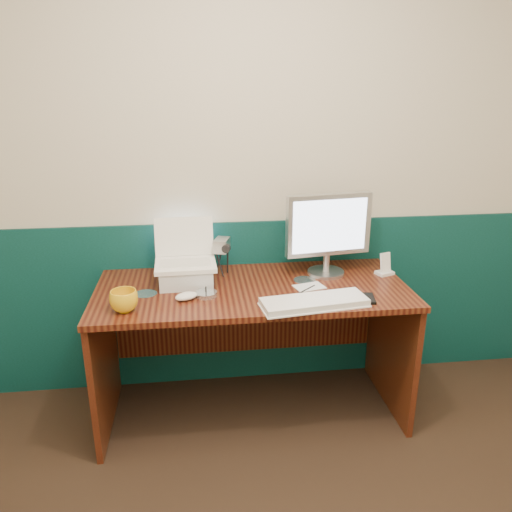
{
  "coord_description": "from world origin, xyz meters",
  "views": [
    {
      "loc": [
        -0.34,
        -0.97,
        1.74
      ],
      "look_at": [
        -0.07,
        1.23,
        0.97
      ],
      "focal_mm": 35.0,
      "sensor_mm": 36.0,
      "label": 1
    }
  ],
  "objects": [
    {
      "name": "laptop",
      "position": [
        -0.4,
        1.47,
        0.97
      ],
      "size": [
        0.32,
        0.25,
        0.26
      ],
      "primitive_type": null,
      "rotation": [
        0.0,
        0.0,
        0.03
      ],
      "color": "white",
      "rests_on": "laptop_riser"
    },
    {
      "name": "cd_loose_b",
      "position": [
        0.22,
        1.44,
        0.75
      ],
      "size": [
        0.12,
        0.12,
        0.0
      ],
      "primitive_type": "cylinder",
      "color": "#B3BBC3",
      "rests_on": "desk"
    },
    {
      "name": "laptop_riser",
      "position": [
        -0.4,
        1.47,
        0.8
      ],
      "size": [
        0.28,
        0.24,
        0.09
      ],
      "primitive_type": "cube",
      "rotation": [
        0.0,
        0.0,
        0.03
      ],
      "color": "silver",
      "rests_on": "desk"
    },
    {
      "name": "mug",
      "position": [
        -0.68,
        1.17,
        0.8
      ],
      "size": [
        0.14,
        0.14,
        0.1
      ],
      "primitive_type": "imported",
      "rotation": [
        0.0,
        0.0,
        -0.07
      ],
      "color": "yellow",
      "rests_on": "desk"
    },
    {
      "name": "back_wall",
      "position": [
        0.0,
        1.75,
        1.25
      ],
      "size": [
        3.5,
        0.04,
        2.5
      ],
      "primitive_type": "cube",
      "color": "beige",
      "rests_on": "ground"
    },
    {
      "name": "dock",
      "position": [
        0.67,
        1.47,
        0.76
      ],
      "size": [
        0.11,
        0.09,
        0.02
      ],
      "primitive_type": "cube",
      "rotation": [
        0.0,
        0.0,
        0.36
      ],
      "color": "white",
      "rests_on": "desk"
    },
    {
      "name": "monitor",
      "position": [
        0.36,
        1.52,
        0.98
      ],
      "size": [
        0.48,
        0.2,
        0.46
      ],
      "primitive_type": null,
      "rotation": [
        0.0,
        0.0,
        0.14
      ],
      "color": "#BABBBF",
      "rests_on": "desk"
    },
    {
      "name": "camcorder",
      "position": [
        -0.21,
        1.58,
        0.86
      ],
      "size": [
        0.13,
        0.16,
        0.22
      ],
      "primitive_type": null,
      "rotation": [
        0.0,
        0.0,
        -0.31
      ],
      "color": "#B7B7BC",
      "rests_on": "desk"
    },
    {
      "name": "pen",
      "position": [
        0.2,
        1.31,
        0.75
      ],
      "size": [
        0.11,
        0.1,
        0.01
      ],
      "primitive_type": "cylinder",
      "rotation": [
        0.0,
        1.57,
        0.75
      ],
      "color": "black",
      "rests_on": "desk"
    },
    {
      "name": "music_player",
      "position": [
        0.67,
        1.47,
        0.82
      ],
      "size": [
        0.07,
        0.05,
        0.11
      ],
      "primitive_type": "cube",
      "rotation": [
        -0.17,
        0.0,
        0.36
      ],
      "color": "white",
      "rests_on": "dock"
    },
    {
      "name": "wainscot",
      "position": [
        0.0,
        1.74,
        0.5
      ],
      "size": [
        3.48,
        0.02,
        1.0
      ],
      "primitive_type": "cube",
      "color": "#072F2B",
      "rests_on": "ground"
    },
    {
      "name": "mouse_right",
      "position": [
        0.33,
        1.21,
        0.77
      ],
      "size": [
        0.1,
        0.06,
        0.03
      ],
      "primitive_type": "ellipsoid",
      "rotation": [
        0.0,
        0.0,
        0.01
      ],
      "color": "silver",
      "rests_on": "desk"
    },
    {
      "name": "papers",
      "position": [
        0.22,
        1.34,
        0.75
      ],
      "size": [
        0.17,
        0.14,
        0.0
      ],
      "primitive_type": "cube",
      "rotation": [
        0.0,
        0.0,
        0.26
      ],
      "color": "white",
      "rests_on": "desk"
    },
    {
      "name": "pda",
      "position": [
        0.47,
        1.15,
        0.76
      ],
      "size": [
        0.09,
        0.13,
        0.01
      ],
      "primitive_type": "cube",
      "rotation": [
        0.0,
        0.0,
        -0.17
      ],
      "color": "black",
      "rests_on": "desk"
    },
    {
      "name": "desk",
      "position": [
        -0.07,
        1.38,
        0.38
      ],
      "size": [
        1.6,
        0.7,
        0.75
      ],
      "primitive_type": "cube",
      "color": "black",
      "rests_on": "ground"
    },
    {
      "name": "keyboard",
      "position": [
        0.2,
        1.12,
        0.76
      ],
      "size": [
        0.52,
        0.23,
        0.03
      ],
      "primitive_type": "cube",
      "rotation": [
        0.0,
        0.0,
        0.14
      ],
      "color": "white",
      "rests_on": "desk"
    },
    {
      "name": "cd_spindle",
      "position": [
        -0.3,
        1.29,
        0.76
      ],
      "size": [
        0.11,
        0.11,
        0.02
      ],
      "primitive_type": "cylinder",
      "color": "silver",
      "rests_on": "desk"
    },
    {
      "name": "cd_loose_a",
      "position": [
        -0.6,
        1.36,
        0.75
      ],
      "size": [
        0.11,
        0.11,
        0.0
      ],
      "primitive_type": "cylinder",
      "color": "#AEB6BE",
      "rests_on": "desk"
    },
    {
      "name": "mouse_left",
      "position": [
        -0.4,
        1.26,
        0.77
      ],
      "size": [
        0.13,
        0.11,
        0.04
      ],
      "primitive_type": "ellipsoid",
      "rotation": [
        0.0,
        0.0,
        0.43
      ],
      "color": "white",
      "rests_on": "desk"
    }
  ]
}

